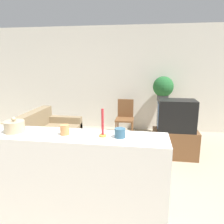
{
  "coord_description": "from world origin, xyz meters",
  "views": [
    {
      "loc": [
        0.96,
        -2.38,
        1.79
      ],
      "look_at": [
        0.33,
        1.67,
        0.85
      ],
      "focal_mm": 35.0,
      "sensor_mm": 36.0,
      "label": 1
    }
  ],
  "objects_px": {
    "wooden_chair": "(125,116)",
    "potted_plant": "(163,87)",
    "decorative_bowl": "(14,126)",
    "couch": "(43,144)",
    "television": "(176,115)"
  },
  "relations": [
    {
      "from": "wooden_chair",
      "to": "potted_plant",
      "type": "distance_m",
      "value": 1.17
    },
    {
      "from": "potted_plant",
      "to": "decorative_bowl",
      "type": "xyz_separation_m",
      "value": [
        -1.75,
        -3.48,
        -0.04
      ]
    },
    {
      "from": "wooden_chair",
      "to": "decorative_bowl",
      "type": "xyz_separation_m",
      "value": [
        -0.84,
        -3.29,
        0.66
      ]
    },
    {
      "from": "couch",
      "to": "decorative_bowl",
      "type": "bearing_deg",
      "value": -71.33
    },
    {
      "from": "wooden_chair",
      "to": "potted_plant",
      "type": "bearing_deg",
      "value": 12.02
    },
    {
      "from": "television",
      "to": "decorative_bowl",
      "type": "bearing_deg",
      "value": -132.38
    },
    {
      "from": "potted_plant",
      "to": "couch",
      "type": "bearing_deg",
      "value": -141.2
    },
    {
      "from": "couch",
      "to": "wooden_chair",
      "type": "relative_size",
      "value": 2.16
    },
    {
      "from": "wooden_chair",
      "to": "potted_plant",
      "type": "relative_size",
      "value": 1.48
    },
    {
      "from": "couch",
      "to": "decorative_bowl",
      "type": "xyz_separation_m",
      "value": [
        0.55,
        -1.63,
        0.85
      ]
    },
    {
      "from": "couch",
      "to": "wooden_chair",
      "type": "height_order",
      "value": "wooden_chair"
    },
    {
      "from": "wooden_chair",
      "to": "decorative_bowl",
      "type": "relative_size",
      "value": 4.24
    },
    {
      "from": "television",
      "to": "potted_plant",
      "type": "bearing_deg",
      "value": 96.34
    },
    {
      "from": "television",
      "to": "potted_plant",
      "type": "distance_m",
      "value": 1.45
    },
    {
      "from": "decorative_bowl",
      "to": "potted_plant",
      "type": "bearing_deg",
      "value": 63.29
    }
  ]
}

